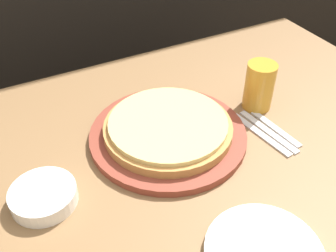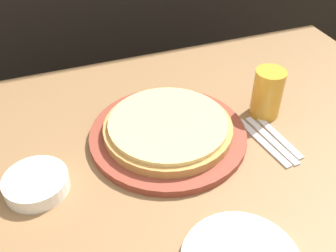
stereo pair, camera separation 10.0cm
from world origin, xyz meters
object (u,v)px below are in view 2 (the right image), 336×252
side_bowl (36,183)px  dinner_knife (271,140)px  beer_glass (268,91)px  spoon (279,138)px  pizza_on_board (168,131)px  fork (263,142)px

side_bowl → dinner_knife: size_ratio=0.71×
beer_glass → dinner_knife: size_ratio=0.67×
beer_glass → side_bowl: beer_glass is taller
spoon → side_bowl: bearing=176.3°
pizza_on_board → fork: bearing=-24.9°
pizza_on_board → spoon: pizza_on_board is taller
fork → spoon: (0.05, 0.00, 0.00)m
pizza_on_board → spoon: (0.27, -0.10, -0.02)m
beer_glass → dinner_knife: bearing=-111.7°
pizza_on_board → dinner_knife: (0.25, -0.10, -0.02)m
beer_glass → fork: bearing=-122.1°
dinner_knife → spoon: same height
beer_glass → side_bowl: 0.63m
fork → side_bowl: bearing=175.9°
beer_glass → dinner_knife: (-0.04, -0.11, -0.07)m
pizza_on_board → dinner_knife: bearing=-22.6°
dinner_knife → spoon: (0.03, -0.00, 0.00)m
pizza_on_board → side_bowl: 0.34m
fork → spoon: bearing=0.0°
pizza_on_board → beer_glass: 0.29m
side_bowl → spoon: side_bowl is taller
pizza_on_board → side_bowl: bearing=-169.4°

